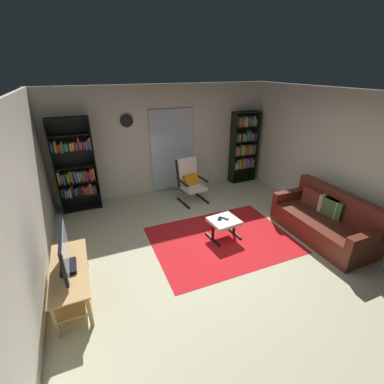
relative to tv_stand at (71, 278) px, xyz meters
name	(u,v)px	position (x,y,z in m)	size (l,w,h in m)	color
ground_plane	(217,252)	(2.31, 0.12, -0.33)	(7.02, 7.02, 0.00)	#C0BD99
wall_back	(164,141)	(2.31, 3.02, 0.97)	(5.60, 0.06, 2.60)	beige
wall_left	(21,218)	(-0.39, 0.12, 0.97)	(0.06, 6.00, 2.60)	beige
wall_right	(346,162)	(5.01, 0.12, 0.97)	(0.06, 6.00, 2.60)	beige
glass_door_panel	(172,150)	(2.50, 2.95, 0.72)	(1.10, 0.01, 2.00)	silver
area_rug	(222,239)	(2.56, 0.40, -0.33)	(2.53, 1.92, 0.01)	red
tv_stand	(71,278)	(0.00, 0.00, 0.00)	(0.48, 1.30, 0.50)	tan
television	(65,252)	(0.00, -0.01, 0.43)	(0.20, 0.88, 0.55)	black
bookshelf_near_tv	(76,168)	(0.23, 2.74, 0.65)	(0.83, 0.30, 2.03)	black
bookshelf_near_sofa	(243,146)	(4.48, 2.80, 0.66)	(0.72, 0.30, 1.90)	black
leather_sofa	(324,221)	(4.39, -0.21, -0.01)	(0.85, 1.87, 0.88)	#5C2419
lounge_armchair	(190,179)	(2.66, 2.18, 0.20)	(0.63, 0.71, 1.02)	black
ottoman	(224,223)	(2.64, 0.48, -0.02)	(0.56, 0.53, 0.37)	white
tv_remote	(225,218)	(2.66, 0.50, 0.05)	(0.04, 0.14, 0.02)	black
cell_phone	(220,219)	(2.58, 0.54, 0.05)	(0.07, 0.14, 0.01)	black
wall_clock	(127,121)	(1.44, 2.94, 1.52)	(0.29, 0.03, 0.29)	silver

